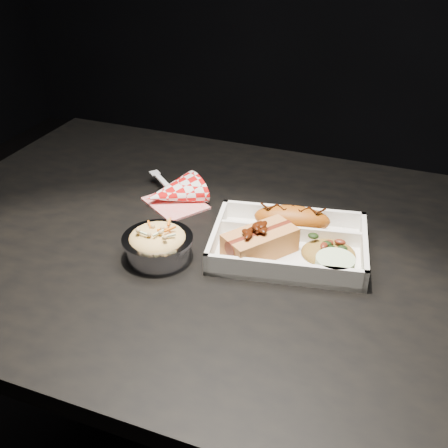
{
  "coord_description": "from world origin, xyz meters",
  "views": [
    {
      "loc": [
        0.27,
        -0.76,
        1.27
      ],
      "look_at": [
        -0.01,
        -0.05,
        0.81
      ],
      "focal_mm": 45.0,
      "sensor_mm": 36.0,
      "label": 1
    }
  ],
  "objects_px": {
    "hotdog": "(260,240)",
    "napkin_fork": "(173,193)",
    "fried_pastry": "(292,219)",
    "food_tray": "(289,246)",
    "foil_coleslaw_cup": "(158,243)",
    "dining_table": "(237,283)"
  },
  "relations": [
    {
      "from": "fried_pastry",
      "to": "hotdog",
      "type": "bearing_deg",
      "value": -107.76
    },
    {
      "from": "hotdog",
      "to": "fried_pastry",
      "type": "bearing_deg",
      "value": 17.39
    },
    {
      "from": "foil_coleslaw_cup",
      "to": "food_tray",
      "type": "bearing_deg",
      "value": 26.67
    },
    {
      "from": "food_tray",
      "to": "napkin_fork",
      "type": "bearing_deg",
      "value": 150.21
    },
    {
      "from": "fried_pastry",
      "to": "foil_coleslaw_cup",
      "type": "bearing_deg",
      "value": -140.29
    },
    {
      "from": "fried_pastry",
      "to": "hotdog",
      "type": "xyz_separation_m",
      "value": [
        -0.03,
        -0.09,
        0.0
      ]
    },
    {
      "from": "hotdog",
      "to": "napkin_fork",
      "type": "xyz_separation_m",
      "value": [
        -0.22,
        0.12,
        -0.02
      ]
    },
    {
      "from": "napkin_fork",
      "to": "hotdog",
      "type": "bearing_deg",
      "value": 11.18
    },
    {
      "from": "dining_table",
      "to": "napkin_fork",
      "type": "bearing_deg",
      "value": 151.83
    },
    {
      "from": "napkin_fork",
      "to": "fried_pastry",
      "type": "bearing_deg",
      "value": 33.03
    },
    {
      "from": "dining_table",
      "to": "food_tray",
      "type": "relative_size",
      "value": 4.29
    },
    {
      "from": "fried_pastry",
      "to": "food_tray",
      "type": "bearing_deg",
      "value": -79.0
    },
    {
      "from": "dining_table",
      "to": "hotdog",
      "type": "height_order",
      "value": "hotdog"
    },
    {
      "from": "dining_table",
      "to": "napkin_fork",
      "type": "relative_size",
      "value": 7.42
    },
    {
      "from": "fried_pastry",
      "to": "napkin_fork",
      "type": "distance_m",
      "value": 0.25
    },
    {
      "from": "fried_pastry",
      "to": "foil_coleslaw_cup",
      "type": "distance_m",
      "value": 0.24
    },
    {
      "from": "hotdog",
      "to": "foil_coleslaw_cup",
      "type": "xyz_separation_m",
      "value": [
        -0.15,
        -0.06,
        -0.0
      ]
    },
    {
      "from": "food_tray",
      "to": "fried_pastry",
      "type": "height_order",
      "value": "fried_pastry"
    },
    {
      "from": "fried_pastry",
      "to": "foil_coleslaw_cup",
      "type": "relative_size",
      "value": 1.14
    },
    {
      "from": "dining_table",
      "to": "fried_pastry",
      "type": "xyz_separation_m",
      "value": [
        0.08,
        0.06,
        0.12
      ]
    },
    {
      "from": "food_tray",
      "to": "napkin_fork",
      "type": "xyz_separation_m",
      "value": [
        -0.25,
        0.09,
        0.01
      ]
    },
    {
      "from": "fried_pastry",
      "to": "napkin_fork",
      "type": "bearing_deg",
      "value": 172.44
    }
  ]
}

